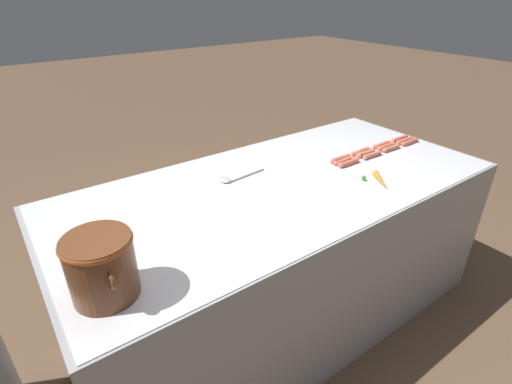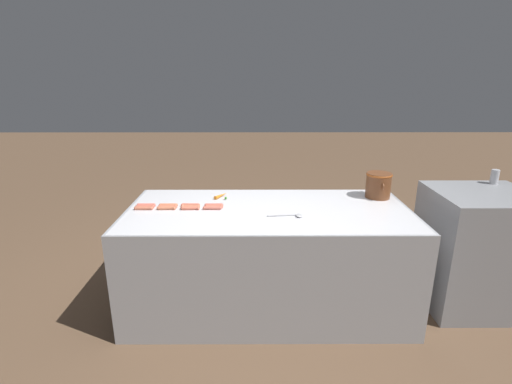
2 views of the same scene
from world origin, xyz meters
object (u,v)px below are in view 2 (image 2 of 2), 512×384
hot_dog_0 (146,205)px  hot_dog_5 (168,207)px  hot_dog_8 (144,208)px  bean_pot (378,184)px  hot_dog_6 (190,207)px  hot_dog_7 (214,206)px  back_cabinet (475,250)px  serving_spoon (293,216)px  hot_dog_1 (168,205)px  hot_dog_9 (166,208)px  hot_dog_3 (214,205)px  hot_dog_4 (145,206)px  soda_can (495,177)px  hot_dog_10 (190,208)px  hot_dog_2 (190,205)px  hot_dog_11 (212,208)px  carrot (221,196)px

hot_dog_0 → hot_dog_5: bearing=78.5°
hot_dog_8 → bean_pot: 1.98m
hot_dog_6 → hot_dog_7: (-0.00, 0.19, 0.00)m
hot_dog_0 → hot_dog_7: 0.55m
back_cabinet → serving_spoon: 1.61m
hot_dog_5 → hot_dog_8: 0.19m
hot_dog_1 → hot_dog_8: same height
hot_dog_9 → serving_spoon: hot_dog_9 is taller
hot_dog_3 → hot_dog_4: same height
hot_dog_1 → hot_dog_5: same height
hot_dog_4 → hot_dog_8: same height
serving_spoon → soda_can: size_ratio=2.16×
hot_dog_4 → hot_dog_9: (0.04, 0.18, 0.00)m
hot_dog_1 → bean_pot: bean_pot is taller
hot_dog_10 → hot_dog_6: bearing=-176.1°
hot_dog_1 → hot_dog_4: 0.18m
hot_dog_1 → bean_pot: bearing=97.7°
hot_dog_0 → hot_dog_2: (-0.00, 0.36, 0.00)m
hot_dog_1 → hot_dog_2: 0.18m
hot_dog_3 → hot_dog_10: bearing=-68.3°
soda_can → hot_dog_8: bearing=-84.3°
hot_dog_9 → hot_dog_0: bearing=-112.0°
hot_dog_8 → hot_dog_6: bearing=95.3°
hot_dog_2 → hot_dog_10: 0.08m
back_cabinet → hot_dog_8: size_ratio=6.44×
hot_dog_7 → hot_dog_1: bearing=-95.4°
hot_dog_11 → back_cabinet: bearing=90.9°
hot_dog_9 → serving_spoon: size_ratio=0.57×
hot_dog_6 → serving_spoon: size_ratio=0.57×
hot_dog_8 → soda_can: size_ratio=1.24×
hot_dog_2 → soda_can: (-0.22, 2.58, 0.18)m
back_cabinet → hot_dog_0: back_cabinet is taller
back_cabinet → hot_dog_5: back_cabinet is taller
hot_dog_5 → hot_dog_11: size_ratio=1.00×
hot_dog_5 → hot_dog_10: same height
hot_dog_1 → hot_dog_11: (0.07, 0.36, 0.00)m
hot_dog_4 → hot_dog_6: 0.37m
hot_dog_11 → hot_dog_3: bearing=175.1°
hot_dog_3 → hot_dog_11: (0.07, -0.01, 0.00)m
hot_dog_9 → carrot: size_ratio=0.95×
hot_dog_6 → bean_pot: bearing=99.9°
hot_dog_2 → hot_dog_6: same height
hot_dog_9 → soda_can: soda_can is taller
hot_dog_0 → hot_dog_6: bearing=83.8°
hot_dog_4 → hot_dog_10: (0.04, 0.37, 0.00)m
hot_dog_9 → hot_dog_10: same height
hot_dog_4 → soda_can: 2.95m
hot_dog_2 → hot_dog_10: (0.07, 0.01, 0.00)m
hot_dog_3 → hot_dog_6: 0.19m
hot_dog_10 → hot_dog_11: (-0.00, 0.18, 0.00)m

